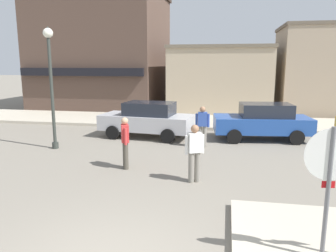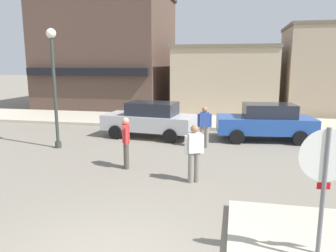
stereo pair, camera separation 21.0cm
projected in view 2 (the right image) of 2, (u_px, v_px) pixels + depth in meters
kerb_far at (197, 122)px, 18.04m from camera, size 80.00×4.00×0.15m
stop_sign at (324, 178)px, 4.95m from camera, size 0.82×0.13×2.30m
lamp_post at (53, 71)px, 12.18m from camera, size 0.36×0.36×4.54m
parked_car_nearest at (150, 119)px, 14.47m from camera, size 4.16×2.21×1.56m
parked_car_second at (266, 121)px, 13.86m from camera, size 4.16×2.21×1.56m
pedestrian_crossing_near at (194, 152)px, 8.88m from camera, size 0.53×0.36×1.61m
pedestrian_crossing_far at (126, 141)px, 10.11m from camera, size 0.34×0.54×1.61m
pedestrian_kerb_side at (204, 126)px, 12.59m from camera, size 0.56×0.25×1.61m
building_corner_shop at (109, 51)px, 24.44m from camera, size 8.87×8.34×8.30m
building_storefront_left_near at (225, 79)px, 23.12m from camera, size 6.54×8.08×4.33m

